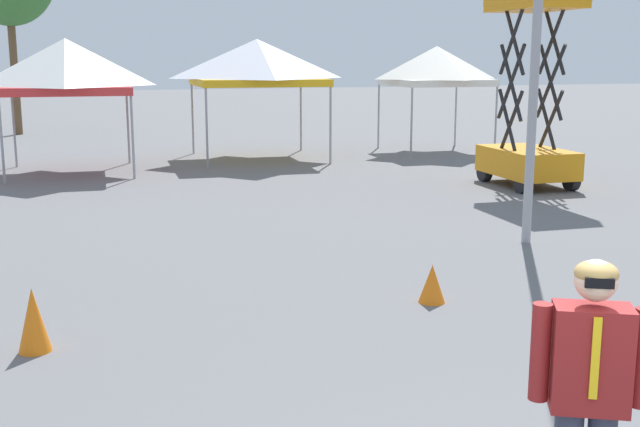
{
  "coord_description": "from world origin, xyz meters",
  "views": [
    {
      "loc": [
        -2.36,
        -2.62,
        2.85
      ],
      "look_at": [
        0.2,
        4.79,
        1.3
      ],
      "focal_mm": 44.47,
      "sensor_mm": 36.0,
      "label": 1
    }
  ],
  "objects": [
    {
      "name": "canopy_tent_center",
      "position": [
        8.93,
        19.28,
        2.59
      ],
      "size": [
        2.95,
        2.95,
        3.19
      ],
      "color": "#9E9EA3",
      "rests_on": "ground"
    },
    {
      "name": "traffic_cone_lot_center",
      "position": [
        1.82,
        5.45,
        0.23
      ],
      "size": [
        0.32,
        0.32,
        0.46
      ],
      "primitive_type": "cone",
      "color": "orange",
      "rests_on": "ground"
    },
    {
      "name": "scissor_lift",
      "position": [
        7.8,
        12.56,
        1.33
      ],
      "size": [
        1.53,
        2.37,
        4.52
      ],
      "color": "black",
      "rests_on": "ground"
    },
    {
      "name": "canopy_tent_behind_right",
      "position": [
        3.34,
        19.32,
        2.71
      ],
      "size": [
        3.73,
        3.73,
        3.36
      ],
      "color": "#9E9EA3",
      "rests_on": "ground"
    },
    {
      "name": "person_foreground",
      "position": [
        0.39,
        0.79,
        1.03
      ],
      "size": [
        0.59,
        0.41,
        1.78
      ],
      "color": "#33384C",
      "rests_on": "ground"
    },
    {
      "name": "canopy_tent_far_left",
      "position": [
        -1.81,
        18.1,
        2.63
      ],
      "size": [
        3.24,
        3.24,
        3.31
      ],
      "color": "#9E9EA3",
      "rests_on": "ground"
    },
    {
      "name": "traffic_cone_near_barrier",
      "position": [
        -2.6,
        5.29,
        0.32
      ],
      "size": [
        0.32,
        0.32,
        0.65
      ],
      "primitive_type": "cone",
      "color": "orange",
      "rests_on": "ground"
    }
  ]
}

